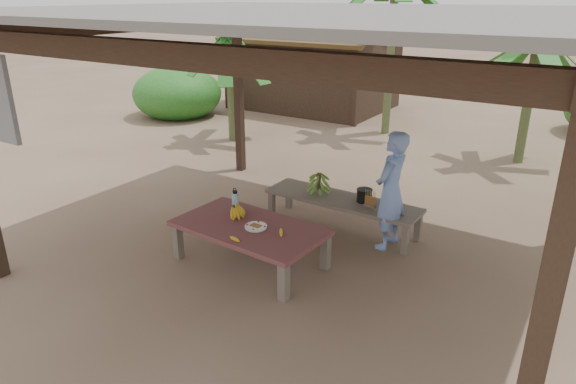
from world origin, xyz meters
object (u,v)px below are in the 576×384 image
Objects in this scene: ripe_banana_bunch at (234,210)px; cooking_pot at (364,196)px; bench at (342,202)px; plate at (256,227)px; woman at (391,191)px; work_table at (250,230)px; water_flask at (235,201)px.

ripe_banana_bunch reaches higher than cooking_pot.
plate is (-0.37, -1.50, 0.12)m from bench.
ripe_banana_bunch is at bearing -47.65° from woman.
bench is 1.60m from ripe_banana_bunch.
water_flask is (-0.43, 0.28, 0.19)m from work_table.
water_flask is at bearing 150.27° from work_table.
water_flask is 1.50× the size of cooking_pot.
work_table is 6.07× the size of water_flask.
ripe_banana_bunch is 0.17× the size of woman.
cooking_pot is (0.79, 1.55, 0.10)m from work_table.
work_table reaches higher than bench.
work_table is at bearing -32.99° from water_flask.
cooking_pot is at bearing 46.11° from water_flask.
water_flask is at bearing 122.59° from ripe_banana_bunch.
cooking_pot is at bearing 66.61° from plate.
cooking_pot is (0.30, 0.06, 0.14)m from bench.
woman reaches higher than water_flask.
bench is 0.86m from woman.
cooking_pot is 0.55m from woman.
work_table is at bearing 169.88° from plate.
work_table is 1.85m from woman.
plate is (0.11, -0.02, 0.08)m from work_table.
bench is 1.53m from water_flask.
plate is 0.87× the size of water_flask.
bench is at bearing 59.18° from ripe_banana_bunch.
water_flask is (-0.91, -1.20, 0.23)m from bench.
water_flask is 1.76m from cooking_pot.
woman is (1.67, 1.05, 0.15)m from water_flask.
cooking_pot reaches higher than bench.
water_flask is at bearing -126.36° from bench.
woman reaches higher than plate.
plate is 0.63m from water_flask.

